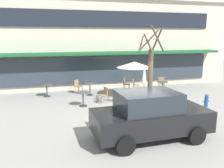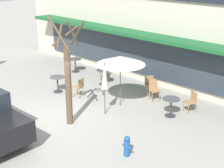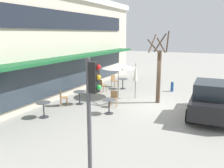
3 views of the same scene
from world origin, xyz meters
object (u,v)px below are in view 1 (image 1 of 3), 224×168
cafe_table_mid_patio (47,88)px  patio_umbrella_green_folded (144,74)px  cafe_chair_1 (104,94)px  parked_sedan (150,115)px  cafe_chair_2 (78,85)px  cafe_chair_0 (135,84)px  cafe_chair_3 (161,83)px  cafe_table_by_tree (90,87)px  cafe_chair_4 (125,83)px  fire_hydrant (206,101)px  street_tree (150,74)px  cafe_table_near_wall (162,86)px  patio_umbrella_cream_folded (134,65)px  cafe_table_streetside (83,97)px

cafe_table_mid_patio → patio_umbrella_green_folded: size_ratio=0.35×
cafe_table_mid_patio → cafe_chair_1: size_ratio=0.85×
parked_sedan → cafe_chair_2: bearing=102.1°
patio_umbrella_green_folded → cafe_chair_2: (-3.31, 3.13, -1.10)m
cafe_chair_0 → cafe_chair_3: same height
cafe_table_by_tree → cafe_table_mid_patio: size_ratio=1.00×
cafe_chair_4 → parked_sedan: size_ratio=0.21×
cafe_chair_2 → fire_hydrant: (6.10, -4.88, -0.17)m
parked_sedan → fire_hydrant: (4.46, 2.77, -0.53)m
cafe_table_mid_patio → cafe_chair_4: cafe_chair_4 is taller
cafe_chair_2 → street_tree: (2.96, -4.67, 1.36)m
cafe_chair_4 → parked_sedan: (-1.59, -7.49, 0.35)m
cafe_table_near_wall → parked_sedan: parked_sedan is taller
cafe_table_mid_patio → patio_umbrella_cream_folded: patio_umbrella_cream_folded is taller
street_tree → cafe_table_streetside: bearing=150.8°
cafe_chair_1 → cafe_table_mid_patio: bearing=143.1°
cafe_chair_2 → cafe_chair_3: same height
patio_umbrella_cream_folded → street_tree: size_ratio=0.53×
cafe_table_near_wall → fire_hydrant: bearing=-77.4°
cafe_table_streetside → cafe_chair_3: bearing=22.8°
patio_umbrella_green_folded → cafe_chair_0: (0.46, 2.61, -1.10)m
cafe_table_streetside → patio_umbrella_cream_folded: size_ratio=0.35×
cafe_chair_2 → parked_sedan: size_ratio=0.21×
cafe_table_near_wall → cafe_table_by_tree: same height
cafe_chair_2 → fire_hydrant: size_ratio=1.26×
street_tree → cafe_chair_0: bearing=79.0°
patio_umbrella_cream_folded → cafe_chair_4: (0.10, 1.89, -1.50)m
cafe_chair_0 → street_tree: street_tree is taller
patio_umbrella_cream_folded → parked_sedan: 5.91m
cafe_table_streetside → cafe_table_mid_patio: 3.21m
cafe_table_near_wall → cafe_chair_1: (-4.20, -1.23, 0.01)m
cafe_table_streetside → patio_umbrella_green_folded: size_ratio=0.35×
cafe_table_mid_patio → patio_umbrella_cream_folded: 5.55m
cafe_table_mid_patio → cafe_chair_1: 3.85m
patio_umbrella_cream_folded → cafe_table_streetside: bearing=-164.0°
street_tree → fire_hydrant: (3.14, -0.21, -1.53)m
cafe_chair_2 → cafe_chair_4: 3.23m
patio_umbrella_green_folded → patio_umbrella_cream_folded: 1.17m
cafe_chair_4 → street_tree: (-0.26, -4.51, 1.36)m
patio_umbrella_cream_folded → parked_sedan: size_ratio=0.52×
cafe_chair_2 → cafe_chair_3: bearing=-5.3°
cafe_chair_1 → street_tree: bearing=-47.7°
cafe_table_streetside → parked_sedan: (1.72, -4.69, 0.36)m
parked_sedan → patio_umbrella_cream_folded: bearing=75.1°
street_tree → cafe_chair_3: bearing=56.4°
cafe_chair_1 → cafe_chair_3: 5.05m
cafe_chair_0 → patio_umbrella_green_folded: bearing=-100.0°
cafe_table_by_tree → patio_umbrella_cream_folded: size_ratio=0.35×
cafe_chair_0 → cafe_table_streetside: bearing=-147.6°
fire_hydrant → cafe_table_near_wall: bearing=102.6°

